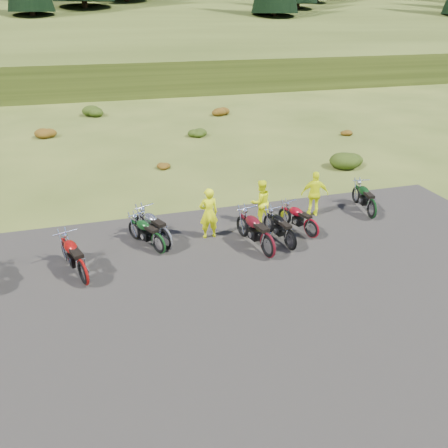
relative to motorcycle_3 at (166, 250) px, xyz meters
name	(u,v)px	position (x,y,z in m)	size (l,w,h in m)	color
ground	(222,265)	(1.47, -1.34, 0.00)	(300.00, 300.00, 0.00)	#394918
gravel_pad	(243,303)	(1.47, -3.34, 0.00)	(20.00, 12.00, 0.04)	black
hill_slope	(117,68)	(1.47, 48.66, 0.00)	(300.00, 46.00, 3.00)	#313D14
hill_plateau	(102,40)	(1.47, 108.66, 0.00)	(300.00, 90.00, 9.17)	#313D14
shrub_2	(45,132)	(-4.73, 15.26, 0.38)	(1.30, 1.30, 0.77)	#6A2D0D
shrub_3	(94,110)	(-1.83, 20.56, 0.46)	(1.56, 1.56, 0.92)	black
shrub_4	(162,164)	(1.07, 7.86, 0.23)	(0.77, 0.77, 0.45)	#6A2D0D
shrub_5	(197,132)	(3.97, 13.16, 0.31)	(1.03, 1.03, 0.61)	black
shrub_6	(220,110)	(6.87, 18.46, 0.38)	(1.30, 1.30, 0.77)	#6A2D0D
shrub_7	(348,157)	(9.77, 5.76, 0.46)	(1.56, 1.56, 0.92)	black
shrub_8	(344,131)	(12.67, 11.06, 0.23)	(0.77, 0.77, 0.45)	#6A2D0D
motorcycle_1	(85,285)	(-2.48, -1.32, 0.00)	(2.19, 0.73, 1.15)	maroon
motorcycle_2	(159,254)	(-0.25, -0.19, 0.00)	(1.96, 0.65, 1.03)	#0E3412
motorcycle_3	(166,250)	(0.00, 0.00, 0.00)	(2.15, 0.72, 1.13)	#9B9A9E
motorcycle_4	(267,258)	(2.91, -1.33, 0.00)	(2.28, 0.76, 1.19)	#4C0C14
motorcycle_5	(289,250)	(3.76, -1.09, 0.00)	(1.96, 0.65, 1.03)	black
motorcycle_6	(310,238)	(4.77, -0.52, 0.00)	(1.87, 0.62, 0.98)	maroon
motorcycle_7	(370,219)	(7.55, 0.26, 0.00)	(2.05, 0.68, 1.08)	black
person_middle	(209,214)	(1.51, 0.45, 0.87)	(0.63, 0.42, 1.74)	#D5E10B
person_right_a	(260,203)	(3.53, 1.03, 0.80)	(0.78, 0.60, 1.60)	#D5E10B
person_right_b	(315,195)	(5.65, 1.08, 0.84)	(0.98, 0.41, 1.68)	#D5E10B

